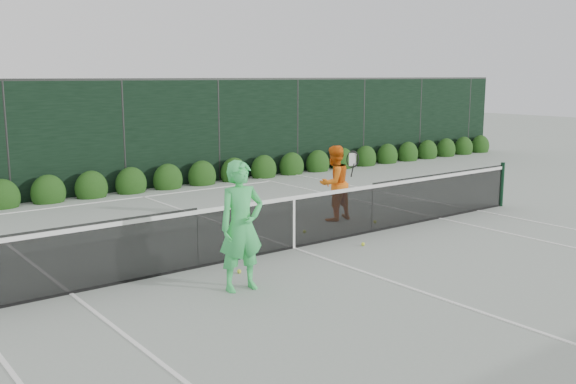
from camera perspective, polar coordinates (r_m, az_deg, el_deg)
ground at (r=11.83m, az=0.51°, el=-5.03°), size 80.00×80.00×0.00m
tennis_net at (r=11.69m, az=0.42°, el=-2.54°), size 12.90×0.10×1.07m
player_woman at (r=9.40m, az=-4.17°, el=-3.04°), size 0.75×0.53×1.93m
player_man at (r=13.99m, az=4.13°, el=0.80°), size 0.92×0.69×1.64m
court_lines at (r=11.83m, az=0.51°, el=-5.00°), size 11.03×23.83×0.01m
windscreen_fence at (r=9.56m, az=10.58°, el=0.41°), size 32.00×21.07×3.06m
hedge_row at (r=17.84m, az=-13.77°, el=0.68°), size 31.66×0.65×0.94m
tennis_balls at (r=12.29m, az=3.30°, el=-4.30°), size 4.33×1.50×0.07m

